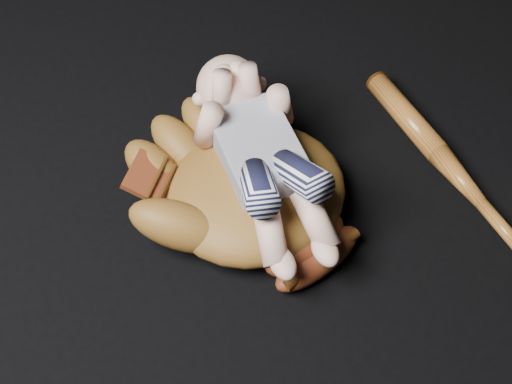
% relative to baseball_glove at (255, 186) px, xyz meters
% --- Properties ---
extents(baseball_glove, '(0.49, 0.52, 0.13)m').
position_rel_baseball_glove_xyz_m(baseball_glove, '(0.00, 0.00, 0.00)').
color(baseball_glove, '#5C3813').
rests_on(baseball_glove, ground).
extents(newborn_baby, '(0.18, 0.40, 0.16)m').
position_rel_baseball_glove_xyz_m(newborn_baby, '(0.02, -0.00, 0.06)').
color(newborn_baby, '#D5A089').
rests_on(newborn_baby, baseball_glove).
extents(baseball_bat, '(0.09, 0.44, 0.04)m').
position_rel_baseball_glove_xyz_m(baseball_bat, '(0.33, -0.03, -0.04)').
color(baseball_bat, brown).
rests_on(baseball_bat, ground).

